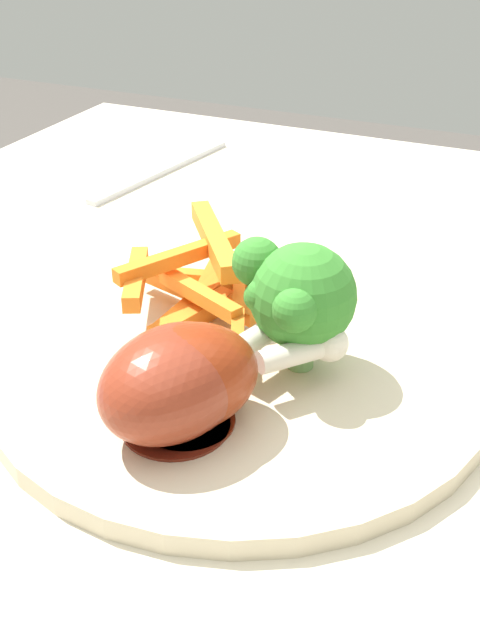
% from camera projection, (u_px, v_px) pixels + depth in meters
% --- Properties ---
extents(dining_table, '(0.93, 0.77, 0.74)m').
position_uv_depth(dining_table, '(237.00, 557.00, 0.47)').
color(dining_table, beige).
rests_on(dining_table, ground_plane).
extents(dinner_plate, '(0.28, 0.28, 0.01)m').
position_uv_depth(dinner_plate, '(240.00, 360.00, 0.43)').
color(dinner_plate, beige).
rests_on(dinner_plate, dining_table).
extents(broccoli_floret_front, '(0.06, 0.06, 0.07)m').
position_uv_depth(broccoli_floret_front, '(297.00, 294.00, 0.39)').
color(broccoli_floret_front, '#72A55B').
rests_on(broccoli_floret_front, dinner_plate).
extents(carrot_fries_pile, '(0.15, 0.11, 0.04)m').
position_uv_depth(carrot_fries_pile, '(206.00, 282.00, 0.46)').
color(carrot_fries_pile, orange).
rests_on(carrot_fries_pile, dinner_plate).
extents(chicken_drumstick_near, '(0.11, 0.10, 0.05)m').
position_uv_depth(chicken_drumstick_near, '(193.00, 377.00, 0.36)').
color(chicken_drumstick_near, '#5D1909').
rests_on(chicken_drumstick_near, dinner_plate).
extents(chicken_drumstick_far, '(0.13, 0.08, 0.05)m').
position_uv_depth(chicken_drumstick_far, '(179.00, 380.00, 0.36)').
color(chicken_drumstick_far, '#5B1B10').
rests_on(chicken_drumstick_far, dinner_plate).
extents(fork, '(0.19, 0.04, 0.00)m').
position_uv_depth(fork, '(162.00, 170.00, 0.70)').
color(fork, silver).
rests_on(fork, dining_table).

